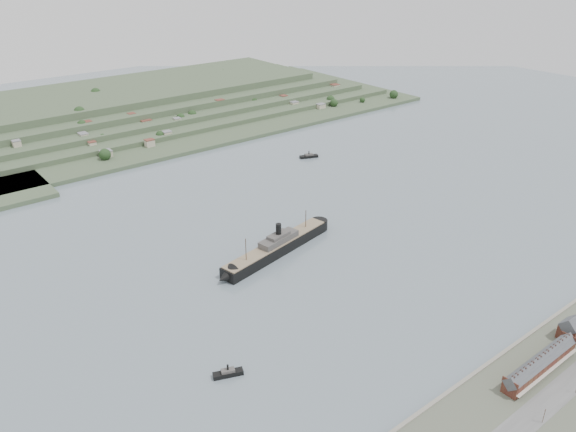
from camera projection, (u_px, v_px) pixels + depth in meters
ground at (328, 243)px, 406.65m from camera, size 1400.00×1400.00×0.00m
terrace_row at (540, 364)px, 279.57m from camera, size 55.60×9.80×11.07m
gabled_building at (571, 329)px, 302.78m from camera, size 10.40×10.18×14.09m
far_peninsula at (132, 109)px, 694.31m from camera, size 760.00×309.00×30.00m
steamship at (274, 248)px, 389.83m from camera, size 109.56×33.27×26.50m
tugboat at (228, 373)px, 281.15m from camera, size 15.70×9.37×6.87m
ferry_east at (309, 156)px, 569.41m from camera, size 19.39×11.63×7.04m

